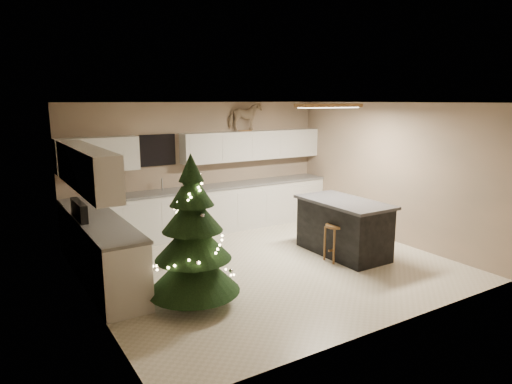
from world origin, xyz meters
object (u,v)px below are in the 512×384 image
at_px(island, 343,227).
at_px(bar_stool, 335,234).
at_px(christmas_tree, 193,244).
at_px(toddler, 194,240).
at_px(rocking_horse, 245,116).

relative_size(island, bar_stool, 2.73).
xyz_separation_m(christmas_tree, toddler, (0.61, 1.36, -0.41)).
height_order(bar_stool, rocking_horse, rocking_horse).
bearing_deg(rocking_horse, toddler, 142.54).
bearing_deg(bar_stool, christmas_tree, -174.24).
relative_size(toddler, rocking_horse, 1.12).
relative_size(island, toddler, 2.09).
bearing_deg(island, christmas_tree, -171.12).
bearing_deg(rocking_horse, bar_stool, -166.01).
distance_m(island, bar_stool, 0.42).
bearing_deg(christmas_tree, rocking_horse, 49.76).
height_order(island, rocking_horse, rocking_horse).
relative_size(island, christmas_tree, 0.85).
bearing_deg(christmas_tree, toddler, 65.88).
relative_size(bar_stool, toddler, 0.77).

